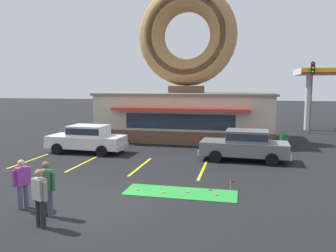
% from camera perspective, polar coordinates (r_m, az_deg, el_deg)
% --- Properties ---
extents(ground_plane, '(160.00, 160.00, 0.00)m').
position_cam_1_polar(ground_plane, '(11.45, -12.28, -12.85)').
color(ground_plane, black).
extents(donut_shop_building, '(12.30, 6.75, 10.96)m').
position_cam_1_polar(donut_shop_building, '(24.01, 3.25, 6.72)').
color(donut_shop_building, brown).
rests_on(donut_shop_building, ground).
extents(putting_mat, '(4.06, 1.32, 0.03)m').
position_cam_1_polar(putting_mat, '(12.08, 2.15, -11.55)').
color(putting_mat, green).
rests_on(putting_mat, ground).
extents(mini_donut_near_left, '(0.13, 0.13, 0.04)m').
position_cam_1_polar(mini_donut_near_left, '(12.07, 3.41, -11.41)').
color(mini_donut_near_left, '#D8667F').
rests_on(mini_donut_near_left, putting_mat).
extents(mini_donut_near_right, '(0.13, 0.13, 0.04)m').
position_cam_1_polar(mini_donut_near_right, '(12.03, -0.84, -11.45)').
color(mini_donut_near_right, '#D17F47').
rests_on(mini_donut_near_right, putting_mat).
extents(mini_donut_mid_left, '(0.13, 0.13, 0.04)m').
position_cam_1_polar(mini_donut_mid_left, '(12.38, -5.34, -10.94)').
color(mini_donut_mid_left, '#D17F47').
rests_on(mini_donut_mid_left, putting_mat).
extents(mini_donut_mid_centre, '(0.13, 0.13, 0.04)m').
position_cam_1_polar(mini_donut_mid_centre, '(11.91, 8.46, -11.73)').
color(mini_donut_mid_centre, '#D8667F').
rests_on(mini_donut_mid_centre, putting_mat).
extents(mini_donut_mid_right, '(0.13, 0.13, 0.04)m').
position_cam_1_polar(mini_donut_mid_right, '(12.41, 7.35, -10.93)').
color(mini_donut_mid_right, brown).
rests_on(mini_donut_mid_right, putting_mat).
extents(golf_ball, '(0.04, 0.04, 0.04)m').
position_cam_1_polar(golf_ball, '(12.33, -2.36, -10.98)').
color(golf_ball, white).
rests_on(golf_ball, putting_mat).
extents(putting_flag_pin, '(0.13, 0.01, 0.55)m').
position_cam_1_polar(putting_flag_pin, '(11.82, 11.02, -9.94)').
color(putting_flag_pin, silver).
rests_on(putting_flag_pin, putting_mat).
extents(car_white, '(4.60, 2.05, 1.60)m').
position_cam_1_polar(car_white, '(19.50, -13.88, -2.00)').
color(car_white, silver).
rests_on(car_white, ground).
extents(car_grey, '(4.63, 2.13, 1.60)m').
position_cam_1_polar(car_grey, '(17.37, 13.26, -3.08)').
color(car_grey, slate).
rests_on(car_grey, ground).
extents(pedestrian_blue_sweater_man, '(0.56, 0.36, 1.63)m').
position_cam_1_polar(pedestrian_blue_sweater_man, '(9.70, -21.43, -11.23)').
color(pedestrian_blue_sweater_man, '#232328').
rests_on(pedestrian_blue_sweater_man, ground).
extents(pedestrian_hooded_kid, '(0.59, 0.28, 1.67)m').
position_cam_1_polar(pedestrian_hooded_kid, '(10.42, -20.38, -9.79)').
color(pedestrian_hooded_kid, '#474C66').
rests_on(pedestrian_hooded_kid, ground).
extents(pedestrian_leather_jacket_man, '(0.38, 0.55, 1.58)m').
position_cam_1_polar(pedestrian_leather_jacket_man, '(11.36, -24.06, -8.88)').
color(pedestrian_leather_jacket_man, '#474C66').
rests_on(pedestrian_leather_jacket_man, ground).
extents(trash_bin, '(0.57, 0.57, 0.97)m').
position_cam_1_polar(trash_bin, '(20.88, 19.45, -2.65)').
color(trash_bin, '#1E662D').
rests_on(trash_bin, ground).
extents(traffic_light_pole, '(0.28, 0.47, 5.80)m').
position_cam_1_polar(traffic_light_pole, '(28.67, 23.71, 6.13)').
color(traffic_light_pole, '#595B60').
rests_on(traffic_light_pole, ground).
extents(parking_stripe_far_left, '(0.12, 3.60, 0.01)m').
position_cam_1_polar(parking_stripe_far_left, '(18.59, -22.82, -5.52)').
color(parking_stripe_far_left, yellow).
rests_on(parking_stripe_far_left, ground).
extents(parking_stripe_left, '(0.12, 3.60, 0.01)m').
position_cam_1_polar(parking_stripe_left, '(17.05, -14.52, -6.29)').
color(parking_stripe_left, yellow).
rests_on(parking_stripe_left, ground).
extents(parking_stripe_mid_left, '(0.12, 3.60, 0.01)m').
position_cam_1_polar(parking_stripe_mid_left, '(15.93, -4.79, -7.02)').
color(parking_stripe_mid_left, yellow).
rests_on(parking_stripe_mid_left, ground).
extents(parking_stripe_centre, '(0.12, 3.60, 0.01)m').
position_cam_1_polar(parking_stripe_centre, '(15.33, 6.08, -7.59)').
color(parking_stripe_centre, yellow).
rests_on(parking_stripe_centre, ground).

